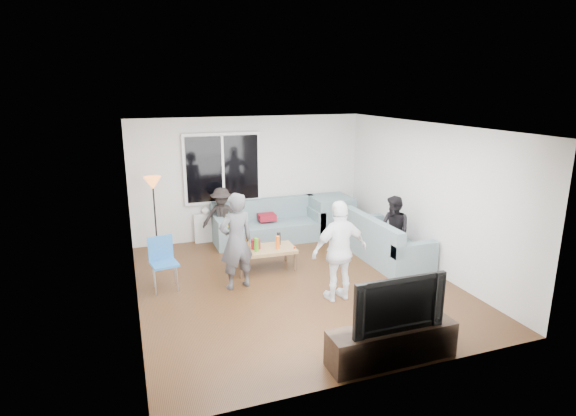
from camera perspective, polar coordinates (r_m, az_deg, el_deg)
name	(u,v)px	position (r m, az deg, el deg)	size (l,w,h in m)	color
floor	(294,284)	(7.88, 0.79, -9.37)	(5.00, 5.50, 0.04)	#56351C
ceiling	(295,125)	(7.22, 0.87, 10.13)	(5.00, 5.50, 0.04)	white
wall_back	(250,178)	(10.02, -4.73, 3.75)	(5.00, 0.04, 2.60)	silver
wall_front	(386,271)	(5.07, 11.94, -7.57)	(5.00, 0.04, 2.60)	silver
wall_left	(130,224)	(7.00, -18.88, -1.82)	(0.04, 5.50, 2.60)	silver
wall_right	(427,196)	(8.63, 16.71, 1.38)	(0.04, 5.50, 2.60)	silver
window_frame	(222,168)	(9.77, -8.05, 4.85)	(1.62, 0.06, 1.47)	white
window_glass	(223,169)	(9.73, -8.00, 4.82)	(1.50, 0.02, 1.35)	black
window_mullion	(223,169)	(9.72, -7.99, 4.81)	(0.05, 0.03, 1.35)	white
radiator	(225,226)	(10.01, -7.75, -2.19)	(1.30, 0.12, 0.62)	silver
potted_plant	(238,204)	(9.92, -6.17, 0.54)	(0.18, 0.14, 0.33)	#34692A
vase	(205,210)	(9.80, -10.12, -0.24)	(0.17, 0.17, 0.17)	silver
sofa_back_section	(268,222)	(9.83, -2.42, -1.68)	(2.30, 0.85, 0.85)	slate
sofa_right_section	(386,238)	(8.95, 12.00, -3.67)	(0.85, 2.00, 0.85)	slate
sofa_corner	(330,215)	(10.33, 5.24, -0.92)	(0.85, 0.85, 0.85)	slate
cushion_yellow	(227,222)	(9.57, -7.55, -1.73)	(0.38, 0.32, 0.14)	yellow
cushion_red	(267,217)	(9.86, -2.61, -1.13)	(0.36, 0.30, 0.13)	maroon
coffee_table	(264,259)	(8.38, -2.94, -6.26)	(1.10, 0.60, 0.40)	#A97F51
pitcher	(256,244)	(8.29, -3.97, -4.43)	(0.17, 0.17, 0.17)	maroon
side_chair	(164,265)	(7.75, -14.95, -6.73)	(0.40, 0.40, 0.86)	#2969B2
floor_lamp	(155,218)	(9.18, -16.00, -1.15)	(0.32, 0.32, 1.56)	orange
player_left	(236,241)	(7.49, -6.38, -4.08)	(0.58, 0.38, 1.59)	#49494E
player_right	(340,251)	(7.09, 6.38, -5.27)	(0.92, 0.38, 1.57)	white
spectator_right	(394,231)	(8.70, 12.89, -2.76)	(0.62, 0.49, 1.28)	black
spectator_back	(222,217)	(9.57, -8.12, -1.11)	(0.79, 0.45, 1.22)	black
tv_console	(392,344)	(5.91, 12.62, -15.94)	(1.60, 0.40, 0.44)	#34261A
television	(394,301)	(5.65, 12.94, -11.06)	(1.17, 0.15, 0.67)	black
bottle_d	(278,242)	(8.26, -1.25, -4.24)	(0.07, 0.07, 0.23)	orange
bottle_a	(248,243)	(8.29, -4.96, -4.28)	(0.07, 0.07, 0.21)	orange
bottle_b	(256,245)	(8.14, -3.91, -4.53)	(0.08, 0.08, 0.24)	#3F951B
bottle_e	(279,238)	(8.47, -1.14, -3.76)	(0.07, 0.07, 0.23)	black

